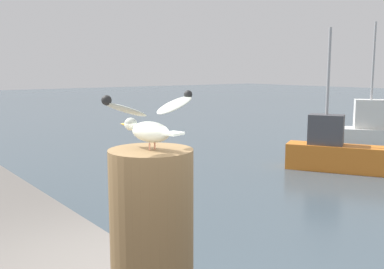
# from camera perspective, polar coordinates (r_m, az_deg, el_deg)

# --- Properties ---
(mooring_post) EXTENTS (0.41, 0.41, 1.01)m
(mooring_post) POSITION_cam_1_polar(r_m,az_deg,el_deg) (2.29, -5.13, -14.46)
(mooring_post) COLOR brown
(mooring_post) RESTS_ON harbor_quay
(seagull) EXTENTS (0.39, 0.58, 0.27)m
(seagull) POSITION_cam_1_polar(r_m,az_deg,el_deg) (2.13, -5.43, 1.58)
(seagull) COLOR tan
(seagull) RESTS_ON mooring_post
(boat_orange) EXTENTS (3.51, 2.42, 3.86)m
(boat_orange) POSITION_cam_1_polar(r_m,az_deg,el_deg) (12.78, 19.58, -2.26)
(boat_orange) COLOR orange
(boat_orange) RESTS_ON ground_plane
(boat_white) EXTENTS (3.67, 3.18, 4.47)m
(boat_white) POSITION_cam_1_polar(r_m,az_deg,el_deg) (17.30, 23.38, 0.22)
(boat_white) COLOR silver
(boat_white) RESTS_ON ground_plane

